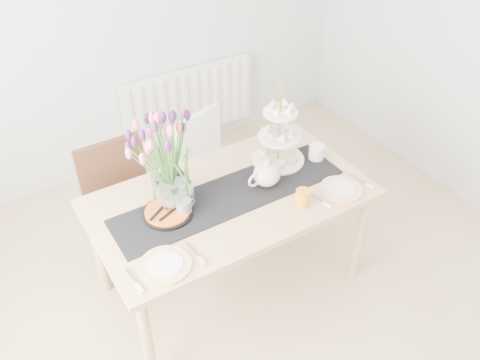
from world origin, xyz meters
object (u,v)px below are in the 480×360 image
cake_stand (279,143)px  mug_grey (184,207)px  teapot (267,174)px  radiator (190,102)px  tart_tin (168,213)px  tulip_vase (169,152)px  mug_orange (303,198)px  chair_brown (122,198)px  chair_white (210,161)px  plate_left (165,265)px  cream_jug (317,152)px  dining_table (230,206)px  plate_right (341,189)px

cake_stand → mug_grey: bearing=-169.3°
teapot → mug_grey: (-0.53, 0.02, -0.03)m
radiator → tart_tin: tart_tin is taller
tulip_vase → mug_orange: size_ratio=6.43×
chair_brown → chair_white: size_ratio=1.08×
plate_left → chair_brown: bearing=84.6°
mug_orange → plate_left: (-0.86, -0.02, -0.04)m
chair_brown → cream_jug: 1.28m
radiator → tart_tin: size_ratio=4.28×
chair_brown → teapot: (0.70, -0.62, 0.31)m
dining_table → chair_white: (0.24, 0.70, -0.20)m
tart_tin → mug_grey: 0.10m
mug_grey → plate_left: 0.39m
teapot → mug_orange: teapot is taller
cream_jug → plate_left: size_ratio=0.37×
mug_orange → plate_right: bearing=-47.7°
cake_stand → plate_left: size_ratio=1.85×
cake_stand → plate_left: cake_stand is taller
radiator → tart_tin: bearing=-120.5°
tart_tin → mug_grey: size_ratio=2.74×
mug_orange → plate_left: 0.86m
chair_brown → mug_grey: 0.68m
dining_table → plate_left: bearing=-151.7°
chair_white → tulip_vase: size_ratio=1.29×
tart_tin → plate_right: tart_tin is taller
dining_table → tart_tin: size_ratio=5.71×
chair_brown → plate_right: 1.39m
tart_tin → mug_orange: (0.69, -0.32, 0.03)m
chair_white → mug_orange: size_ratio=8.27×
chair_brown → tulip_vase: 0.77m
radiator → plate_left: 2.18m
tart_tin → radiator: bearing=59.5°
radiator → plate_right: 1.89m
dining_table → tulip_vase: tulip_vase is taller
tulip_vase → plate_left: 0.59m
radiator → chair_brown: size_ratio=1.35×
tart_tin → mug_grey: bearing=-26.6°
radiator → teapot: teapot is taller
dining_table → cake_stand: size_ratio=3.29×
dining_table → plate_right: size_ratio=6.38×
teapot → cake_stand: bearing=34.0°
chair_brown → tulip_vase: bearing=-71.3°
radiator → cake_stand: size_ratio=2.47×
plate_right → chair_brown: bearing=139.8°
tart_tin → teapot: bearing=-6.1°
cake_stand → teapot: cake_stand is taller
dining_table → chair_brown: chair_brown is taller
chair_white → teapot: bearing=-107.4°
cake_stand → plate_left: 1.08m
tulip_vase → teapot: bearing=-14.8°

